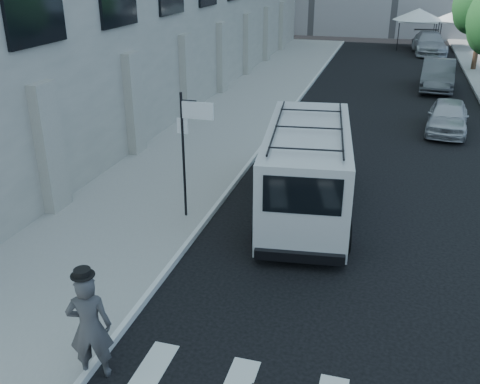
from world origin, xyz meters
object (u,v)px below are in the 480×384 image
Objects in this scene: businessman at (90,327)px; parked_car_a at (448,116)px; parked_car_b at (438,75)px; parked_car_c at (429,43)px; suitcase at (286,227)px; cargo_van at (307,169)px.

businessman reaches higher than parked_car_a.
businessman reaches higher than parked_car_b.
parked_car_c is (6.90, 38.67, -0.21)m from businessman.
businessman is at bearing -85.87° from suitcase.
cargo_van is at bearing -109.89° from parked_car_a.
businessman is 6.44m from suitcase.
businessman is 8.11m from cargo_van.
businessman is 0.37× the size of parked_car_c.
parked_car_a is 0.81× the size of parked_car_b.
parked_car_c reaches higher than suitcase.
parked_car_b is at bearing 95.54° from parked_car_a.
businessman is at bearing -106.38° from parked_car_a.
cargo_van is 31.26m from parked_car_c.
suitcase is 0.15× the size of cargo_van.
cargo_van is at bearing -128.86° from businessman.
businessman is at bearing -114.58° from cargo_van.
cargo_van is 1.42× the size of parked_car_b.
businessman is 1.99× the size of suitcase.
businessman is 0.51× the size of parked_car_a.
cargo_van reaches higher than parked_car_c.
suitcase is 2.03m from cargo_van.
suitcase is 0.26× the size of parked_car_a.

